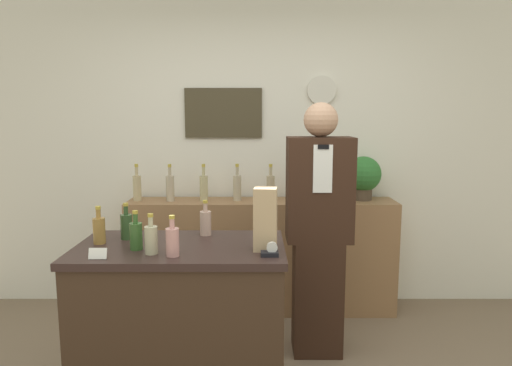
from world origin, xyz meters
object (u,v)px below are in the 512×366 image
Objects in this scene: paper_bag at (265,219)px; tape_dispenser at (270,252)px; shopkeeper at (318,232)px; potted_plant at (363,176)px.

paper_bag is 3.70× the size of tape_dispenser.
tape_dispenser is (-0.35, -0.78, 0.10)m from shopkeeper.
tape_dispenser is at bearing -118.32° from potted_plant.
paper_bag is (-0.38, -0.68, 0.24)m from shopkeeper.
shopkeeper is 0.86m from tape_dispenser.
shopkeeper is at bearing 65.72° from tape_dispenser.
shopkeeper reaches higher than tape_dispenser.
paper_bag is (-0.84, -1.41, -0.05)m from potted_plant.
shopkeeper is 0.81m from paper_bag.
potted_plant is 1.65m from paper_bag.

